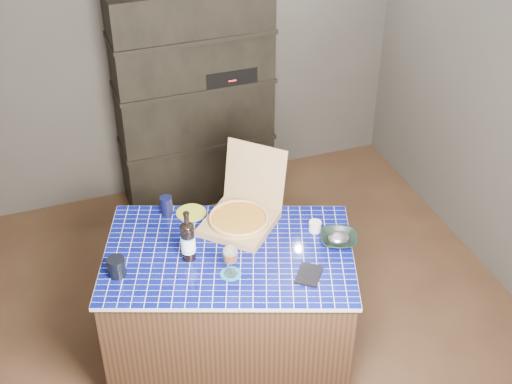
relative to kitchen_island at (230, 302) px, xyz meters
name	(u,v)px	position (x,y,z in m)	size (l,w,h in m)	color
room	(261,160)	(0.28, 0.23, 0.85)	(3.50, 3.50, 3.50)	brown
shelving_unit	(195,98)	(0.29, 1.76, 0.50)	(1.20, 0.41, 1.80)	black
kitchen_island	(230,302)	(0.00, 0.00, 0.00)	(1.69, 1.37, 0.80)	#422D19
pizza_box	(241,216)	(0.16, 0.24, 0.46)	(0.63, 0.63, 0.44)	#96724D
mead_bottle	(188,240)	(-0.23, 0.03, 0.53)	(0.09, 0.09, 0.33)	black
teal_trivet	(231,274)	(-0.05, -0.19, 0.40)	(0.12, 0.12, 0.01)	#186580
wine_glass	(230,255)	(-0.05, -0.19, 0.54)	(0.09, 0.09, 0.20)	white
tumbler	(117,267)	(-0.65, 0.03, 0.46)	(0.10, 0.10, 0.11)	black
dvd_case	(309,275)	(0.37, -0.34, 0.41)	(0.13, 0.18, 0.01)	black
bowl	(339,240)	(0.65, -0.13, 0.43)	(0.22, 0.22, 0.05)	black
foil_contents	(339,238)	(0.65, -0.13, 0.44)	(0.14, 0.11, 0.06)	#BBB9C5
white_jar	(315,226)	(0.56, 0.02, 0.43)	(0.08, 0.08, 0.06)	silver
navy_cup	(167,205)	(-0.25, 0.50, 0.46)	(0.08, 0.08, 0.12)	black
green_trivet	(191,213)	(-0.11, 0.45, 0.40)	(0.19, 0.19, 0.01)	#99AD25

